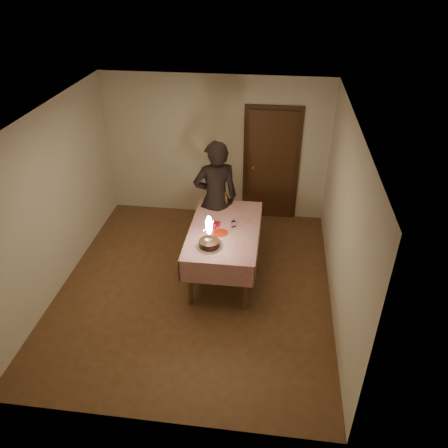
{
  "coord_description": "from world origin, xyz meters",
  "views": [
    {
      "loc": [
        1.07,
        -4.98,
        4.31
      ],
      "look_at": [
        0.4,
        0.31,
        0.95
      ],
      "focal_mm": 35.0,
      "sensor_mm": 36.0,
      "label": 1
    }
  ],
  "objects_px": {
    "red_cup": "(214,226)",
    "dining_table": "(224,235)",
    "photographer": "(216,198)",
    "cola_bottle": "(211,198)",
    "red_plate": "(221,233)",
    "amber_bottle_left": "(226,200)",
    "birthday_cake": "(209,239)",
    "clear_cup": "(233,224)"
  },
  "relations": [
    {
      "from": "birthday_cake",
      "to": "cola_bottle",
      "type": "bearing_deg",
      "value": 97.73
    },
    {
      "from": "photographer",
      "to": "dining_table",
      "type": "bearing_deg",
      "value": -71.33
    },
    {
      "from": "dining_table",
      "to": "birthday_cake",
      "type": "height_order",
      "value": "birthday_cake"
    },
    {
      "from": "red_cup",
      "to": "clear_cup",
      "type": "xyz_separation_m",
      "value": [
        0.28,
        0.09,
        -0.01
      ]
    },
    {
      "from": "red_plate",
      "to": "cola_bottle",
      "type": "distance_m",
      "value": 0.81
    },
    {
      "from": "dining_table",
      "to": "amber_bottle_left",
      "type": "bearing_deg",
      "value": 95.54
    },
    {
      "from": "red_plate",
      "to": "amber_bottle_left",
      "type": "distance_m",
      "value": 0.78
    },
    {
      "from": "clear_cup",
      "to": "cola_bottle",
      "type": "relative_size",
      "value": 0.28
    },
    {
      "from": "cola_bottle",
      "to": "photographer",
      "type": "relative_size",
      "value": 0.16
    },
    {
      "from": "dining_table",
      "to": "amber_bottle_left",
      "type": "distance_m",
      "value": 0.69
    },
    {
      "from": "birthday_cake",
      "to": "cola_bottle",
      "type": "xyz_separation_m",
      "value": [
        -0.15,
        1.1,
        0.04
      ]
    },
    {
      "from": "birthday_cake",
      "to": "dining_table",
      "type": "bearing_deg",
      "value": 72.38
    },
    {
      "from": "clear_cup",
      "to": "dining_table",
      "type": "bearing_deg",
      "value": -149.1
    },
    {
      "from": "red_plate",
      "to": "red_cup",
      "type": "relative_size",
      "value": 2.2
    },
    {
      "from": "red_plate",
      "to": "photographer",
      "type": "distance_m",
      "value": 0.82
    },
    {
      "from": "red_plate",
      "to": "photographer",
      "type": "height_order",
      "value": "photographer"
    },
    {
      "from": "red_plate",
      "to": "clear_cup",
      "type": "distance_m",
      "value": 0.26
    },
    {
      "from": "clear_cup",
      "to": "cola_bottle",
      "type": "height_order",
      "value": "cola_bottle"
    },
    {
      "from": "red_cup",
      "to": "dining_table",
      "type": "bearing_deg",
      "value": 5.62
    },
    {
      "from": "amber_bottle_left",
      "to": "photographer",
      "type": "distance_m",
      "value": 0.16
    },
    {
      "from": "red_cup",
      "to": "clear_cup",
      "type": "bearing_deg",
      "value": 17.72
    },
    {
      "from": "red_cup",
      "to": "amber_bottle_left",
      "type": "xyz_separation_m",
      "value": [
        0.1,
        0.66,
        0.07
      ]
    },
    {
      "from": "birthday_cake",
      "to": "clear_cup",
      "type": "bearing_deg",
      "value": 63.29
    },
    {
      "from": "red_plate",
      "to": "amber_bottle_left",
      "type": "relative_size",
      "value": 0.86
    },
    {
      "from": "amber_bottle_left",
      "to": "photographer",
      "type": "bearing_deg",
      "value": 174.97
    },
    {
      "from": "clear_cup",
      "to": "photographer",
      "type": "xyz_separation_m",
      "value": [
        -0.35,
        0.58,
        0.09
      ]
    },
    {
      "from": "clear_cup",
      "to": "cola_bottle",
      "type": "bearing_deg",
      "value": 127.65
    },
    {
      "from": "dining_table",
      "to": "cola_bottle",
      "type": "xyz_separation_m",
      "value": [
        -0.3,
        0.62,
        0.26
      ]
    },
    {
      "from": "birthday_cake",
      "to": "clear_cup",
      "type": "height_order",
      "value": "birthday_cake"
    },
    {
      "from": "cola_bottle",
      "to": "birthday_cake",
      "type": "bearing_deg",
      "value": -82.27
    },
    {
      "from": "red_cup",
      "to": "photographer",
      "type": "xyz_separation_m",
      "value": [
        -0.06,
        0.67,
        0.08
      ]
    },
    {
      "from": "amber_bottle_left",
      "to": "birthday_cake",
      "type": "bearing_deg",
      "value": -94.47
    },
    {
      "from": "birthday_cake",
      "to": "photographer",
      "type": "relative_size",
      "value": 0.25
    },
    {
      "from": "amber_bottle_left",
      "to": "dining_table",
      "type": "bearing_deg",
      "value": -84.46
    },
    {
      "from": "red_plate",
      "to": "amber_bottle_left",
      "type": "bearing_deg",
      "value": 91.76
    },
    {
      "from": "dining_table",
      "to": "red_plate",
      "type": "relative_size",
      "value": 7.82
    },
    {
      "from": "dining_table",
      "to": "clear_cup",
      "type": "bearing_deg",
      "value": 30.9
    },
    {
      "from": "dining_table",
      "to": "cola_bottle",
      "type": "bearing_deg",
      "value": 115.56
    },
    {
      "from": "dining_table",
      "to": "red_cup",
      "type": "xyz_separation_m",
      "value": [
        -0.16,
        -0.02,
        0.16
      ]
    },
    {
      "from": "birthday_cake",
      "to": "red_plate",
      "type": "distance_m",
      "value": 0.38
    },
    {
      "from": "amber_bottle_left",
      "to": "red_plate",
      "type": "bearing_deg",
      "value": -88.24
    },
    {
      "from": "cola_bottle",
      "to": "photographer",
      "type": "bearing_deg",
      "value": 24.28
    }
  ]
}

